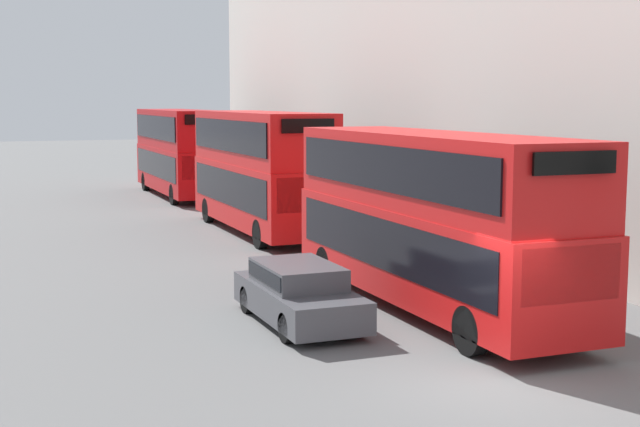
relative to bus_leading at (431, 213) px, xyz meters
name	(u,v)px	position (x,y,z in m)	size (l,w,h in m)	color
ground_plane	(494,381)	(-1.60, -5.34, -2.33)	(200.00, 200.00, 0.00)	#5B5B5B
bus_leading	(431,213)	(0.00, 0.00, 0.00)	(2.59, 10.74, 4.22)	red
bus_second_in_queue	(260,167)	(0.00, 13.27, 0.17)	(2.59, 10.20, 4.54)	red
bus_third_in_queue	(180,149)	(0.00, 26.95, 0.13)	(2.59, 10.52, 4.47)	#B20C0F
car_dark_sedan	(299,292)	(-3.40, -0.16, -1.61)	(1.78, 4.37, 1.36)	#47474C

